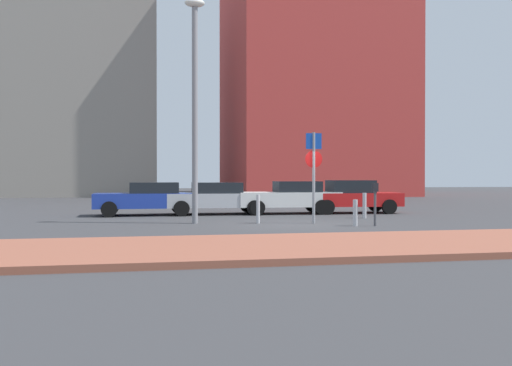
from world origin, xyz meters
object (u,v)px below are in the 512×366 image
object	(u,v)px
traffic_bollard_mid	(364,205)
traffic_bollard_far	(258,209)
parking_meter	(375,198)
traffic_bollard_near	(355,213)
parked_car_red	(350,196)
parked_car_blue	(147,198)
parking_sign_post	(314,166)
street_lamp	(195,93)
parked_car_silver	(216,198)
parked_car_white	(290,197)

from	to	relation	value
traffic_bollard_mid	traffic_bollard_far	xyz separation A→B (m)	(-4.56, -1.58, 0.00)
parking_meter	traffic_bollard_far	bearing A→B (deg)	153.47
traffic_bollard_mid	traffic_bollard_near	bearing A→B (deg)	-116.93
traffic_bollard_far	traffic_bollard_near	bearing A→B (deg)	-29.04
parked_car_red	traffic_bollard_mid	world-z (taller)	parked_car_red
parked_car_blue	traffic_bollard_mid	distance (m)	8.96
parking_sign_post	parking_meter	distance (m)	2.43
parking_sign_post	street_lamp	distance (m)	4.85
parking_meter	street_lamp	xyz separation A→B (m)	(-5.72, 2.21, 3.61)
parked_car_silver	parking_meter	world-z (taller)	parking_meter
parking_sign_post	parked_car_red	bearing A→B (deg)	56.98
parked_car_blue	parked_car_white	distance (m)	6.15
parked_car_red	street_lamp	bearing A→B (deg)	-150.54
parked_car_white	parked_car_red	world-z (taller)	parked_car_red
parked_car_silver	traffic_bollard_near	distance (m)	7.52
parked_car_red	traffic_bollard_far	distance (m)	6.79
parking_sign_post	parked_car_blue	bearing A→B (deg)	137.65
traffic_bollard_mid	parking_meter	bearing A→B (deg)	-106.62
street_lamp	traffic_bollard_near	world-z (taller)	street_lamp
parked_car_red	traffic_bollard_far	xyz separation A→B (m)	(-5.07, -4.51, -0.25)
parking_meter	traffic_bollard_mid	size ratio (longest dim) A/B	1.43
parked_car_blue	traffic_bollard_far	world-z (taller)	parked_car_blue
parked_car_silver	parked_car_red	distance (m)	5.96
parked_car_silver	traffic_bollard_far	xyz separation A→B (m)	(0.88, -4.85, -0.23)
parked_car_red	parking_meter	xyz separation A→B (m)	(-1.51, -6.29, 0.17)
parked_car_blue	parked_car_white	world-z (taller)	parked_car_white
parking_sign_post	traffic_bollard_mid	size ratio (longest dim) A/B	3.19
parked_car_white	parking_sign_post	xyz separation A→B (m)	(-0.46, -5.02, 1.26)
parking_meter	parked_car_white	bearing A→B (deg)	100.62
parking_sign_post	traffic_bollard_far	bearing A→B (deg)	168.73
parked_car_silver	street_lamp	size ratio (longest dim) A/B	0.57
parked_car_silver	parking_meter	distance (m)	7.98
parking_meter	traffic_bollard_far	distance (m)	4.00
parking_sign_post	traffic_bollard_near	xyz separation A→B (m)	(1.04, -1.25, -1.56)
traffic_bollard_near	traffic_bollard_far	xyz separation A→B (m)	(-2.93, 1.63, 0.06)
traffic_bollard_near	parking_meter	bearing A→B (deg)	-13.36
traffic_bollard_mid	parked_car_blue	bearing A→B (deg)	158.89
traffic_bollard_far	parked_car_silver	bearing A→B (deg)	100.23
parking_sign_post	traffic_bollard_far	size ratio (longest dim) A/B	3.16
parked_car_red	traffic_bollard_far	world-z (taller)	parked_car_red
parked_car_white	traffic_bollard_mid	distance (m)	3.79
street_lamp	parking_sign_post	bearing A→B (deg)	-11.26
parked_car_red	traffic_bollard_near	bearing A→B (deg)	-109.19
parked_car_white	parking_sign_post	world-z (taller)	parking_sign_post
parked_car_white	parking_meter	xyz separation A→B (m)	(1.20, -6.42, 0.18)
parked_car_silver	traffic_bollard_mid	size ratio (longest dim) A/B	4.51
traffic_bollard_near	traffic_bollard_far	world-z (taller)	traffic_bollard_far
parked_car_blue	parking_sign_post	bearing A→B (deg)	-42.35
parked_car_silver	parked_car_red	world-z (taller)	parked_car_red
parking_sign_post	traffic_bollard_mid	bearing A→B (deg)	36.24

